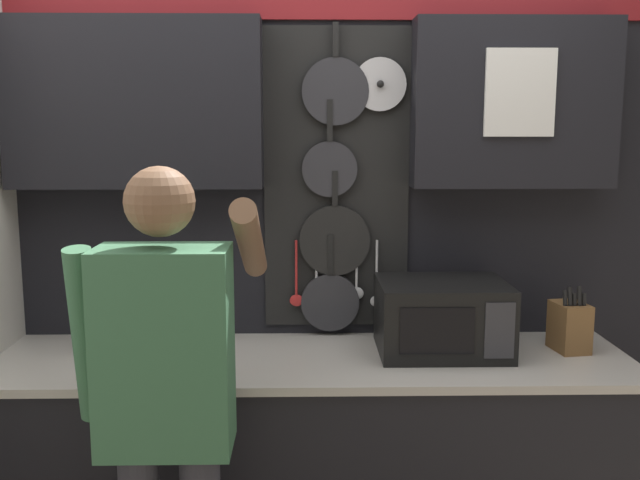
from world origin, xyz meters
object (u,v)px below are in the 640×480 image
(microwave, at_px, (442,317))
(person, at_px, (167,392))
(utensil_crock, at_px, (106,330))
(knife_block, at_px, (570,326))

(microwave, height_order, person, person)
(microwave, bearing_deg, person, -147.41)
(person, bearing_deg, microwave, 32.59)
(microwave, xyz_separation_m, utensil_crock, (-1.25, 0.00, -0.04))
(utensil_crock, distance_m, person, 0.68)
(knife_block, xyz_separation_m, utensil_crock, (-1.73, 0.00, -0.00))
(microwave, relative_size, knife_block, 1.86)
(knife_block, height_order, utensil_crock, utensil_crock)
(knife_block, distance_m, person, 1.51)
(utensil_crock, xyz_separation_m, person, (0.34, -0.59, -0.02))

